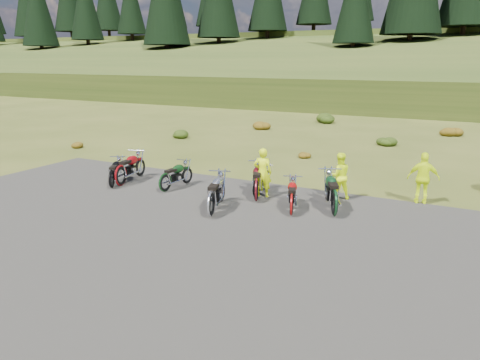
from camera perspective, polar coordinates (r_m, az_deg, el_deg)
The scene contains 25 objects.
ground at distance 14.76m, azimuth -3.44°, elevation -3.96°, with size 300.00×300.00×0.00m, color #3C4818.
gravel_pad at distance 13.19m, azimuth -7.97°, elevation -6.38°, with size 20.00×12.00×0.04m, color black.
hill_slope at distance 62.54m, azimuth 21.32°, elevation 9.33°, with size 300.00×46.00×3.00m, color #2D3F15, non-canonical shape.
hill_plateau at distance 122.25m, azimuth 24.86°, elevation 11.09°, with size 300.00×90.00×9.17m, color #2D3F15.
conifer_5 at distance 144.50m, azimuth -24.78°, elevation 18.69°, with size 6.16×6.16×16.00m.
conifer_11 at distance 100.02m, azimuth -23.48°, elevation 19.08°, with size 6.60×6.60×17.00m.
conifer_12 at distance 99.71m, azimuth -18.38°, elevation 19.94°, with size 6.16×6.16×16.00m.
shrub_0 at distance 26.72m, azimuth -19.05°, elevation 4.19°, with size 0.77×0.77×0.45m, color brown.
shrub_1 at distance 28.78m, azimuth -7.35°, elevation 5.72°, with size 1.03×1.03×0.61m, color black.
shrub_2 at distance 31.86m, azimuth 2.49°, elevation 6.82°, with size 1.30×1.30×0.77m, color brown.
shrub_3 at distance 35.71m, azimuth 10.44°, elevation 7.56°, with size 1.56×1.56×0.92m, color black.
shrub_4 at distance 22.93m, azimuth 7.66°, elevation 3.25°, with size 0.77×0.77×0.45m, color brown.
shrub_5 at distance 27.23m, azimuth 17.35°, elevation 4.67°, with size 1.03×1.03×0.61m, color black.
shrub_6 at distance 32.09m, azimuth 24.28°, elevation 5.60°, with size 1.30×1.30×0.77m, color brown.
motorcycle_0 at distance 18.03m, azimuth -15.30°, elevation -1.01°, with size 1.91×0.64×1.00m, color black, non-canonical shape.
motorcycle_1 at distance 18.26m, azimuth -14.26°, elevation -0.75°, with size 2.22×0.74×1.17m, color maroon, non-canonical shape.
motorcycle_2 at distance 17.13m, azimuth -9.06°, elevation -1.48°, with size 1.92×0.64×1.01m, color #0E3412, non-canonical shape.
motorcycle_3 at distance 14.33m, azimuth -3.55°, elevation -4.54°, with size 2.24×0.75×1.17m, color silver, non-canonical shape.
motorcycle_4 at distance 15.83m, azimuth 1.99°, elevation -2.65°, with size 2.22×0.74×1.16m, color #510D13, non-canonical shape.
motorcycle_5 at distance 16.22m, azimuth 1.97°, elevation -2.21°, with size 1.86×0.62×0.98m, color black, non-canonical shape.
motorcycle_6 at distance 14.50m, azimuth 6.25°, elevation -4.37°, with size 1.91×0.64×1.00m, color #990B0B, non-canonical shape.
motorcycle_7 at distance 14.63m, azimuth 11.36°, elevation -4.40°, with size 2.32×0.77×1.22m, color black, non-canonical shape.
person_middle at distance 16.12m, azimuth 2.77°, elevation 0.82°, with size 0.62×0.41×1.71m, color #D4ED0C.
person_right_a at distance 16.22m, azimuth 11.98°, elevation 0.40°, with size 0.78×0.61×1.60m, color #D4ED0C.
person_right_b at distance 16.49m, azimuth 21.44°, elevation 0.12°, with size 1.00×0.42×1.71m, color #D4ED0C.
Camera 1 is at (7.30, -11.94, 4.69)m, focal length 35.00 mm.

